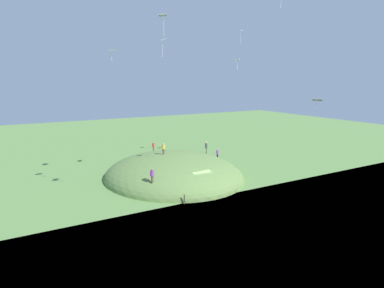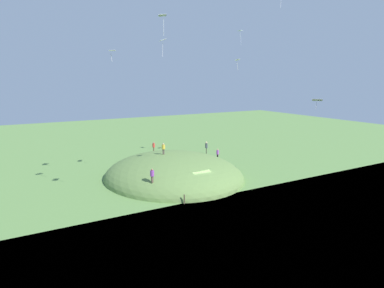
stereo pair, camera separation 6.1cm
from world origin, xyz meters
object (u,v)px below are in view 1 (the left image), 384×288
at_px(kite_0, 240,32).
at_px(kite_6, 237,60).
at_px(kite_7, 163,16).
at_px(mooring_post, 184,199).
at_px(person_watching_kites, 163,147).
at_px(kite_5, 163,41).
at_px(kite_1, 112,51).
at_px(kite_3, 317,100).
at_px(person_with_child, 217,153).
at_px(person_on_hilltop, 152,174).
at_px(person_walking_path, 206,146).
at_px(person_near_shore, 154,146).

distance_m(kite_0, kite_6, 4.65).
height_order(kite_7, mooring_post, kite_7).
relative_size(person_watching_kites, kite_7, 0.88).
bearing_deg(kite_5, kite_7, 154.93).
relative_size(kite_5, kite_7, 1.22).
xyz_separation_m(kite_1, kite_6, (3.20, -21.48, -0.42)).
bearing_deg(kite_3, person_with_child, 12.69).
bearing_deg(mooring_post, kite_0, -54.09).
distance_m(person_with_child, kite_5, 19.69).
bearing_deg(kite_6, mooring_post, 128.27).
bearing_deg(person_on_hilltop, mooring_post, 92.28).
xyz_separation_m(person_walking_path, kite_1, (-0.55, 14.02, 13.31)).
bearing_deg(person_on_hilltop, kite_1, -100.48).
bearing_deg(kite_6, kite_5, 107.91).
distance_m(kite_1, kite_3, 25.36).
bearing_deg(person_watching_kites, kite_0, -134.74).
relative_size(kite_3, kite_6, 0.78).
bearing_deg(person_on_hilltop, kite_0, 175.49).
height_order(person_near_shore, kite_5, kite_5).
xyz_separation_m(kite_1, kite_3, (-14.15, -20.22, -5.84)).
relative_size(person_with_child, kite_5, 0.75).
bearing_deg(kite_6, kite_3, 175.86).
bearing_deg(kite_7, person_walking_path, -45.35).
height_order(person_walking_path, kite_5, kite_5).
relative_size(person_watching_kites, person_walking_path, 0.86).
bearing_deg(person_watching_kites, kite_3, 174.08).
bearing_deg(kite_5, person_near_shore, -15.15).
relative_size(person_on_hilltop, kite_3, 1.23).
bearing_deg(kite_6, kite_0, 150.17).
bearing_deg(kite_7, person_watching_kites, -24.45).
bearing_deg(kite_1, kite_5, -107.02).
height_order(kite_0, kite_1, kite_0).
distance_m(person_on_hilltop, kite_0, 26.78).
distance_m(person_walking_path, mooring_post, 15.00).
height_order(person_on_hilltop, person_near_shore, person_near_shore).
bearing_deg(person_walking_path, person_watching_kites, -51.09).
relative_size(kite_6, mooring_post, 1.61).
xyz_separation_m(person_near_shore, person_walking_path, (-7.37, -5.44, 0.70)).
distance_m(kite_0, kite_1, 20.76).
relative_size(kite_1, kite_5, 0.62).
xyz_separation_m(person_walking_path, mooring_post, (-10.94, 9.76, -3.17)).
bearing_deg(person_with_child, kite_0, -113.72).
distance_m(kite_1, kite_5, 6.36).
xyz_separation_m(kite_1, kite_5, (-1.82, -5.95, 1.34)).
bearing_deg(kite_1, person_with_child, -84.98).
xyz_separation_m(person_watching_kites, kite_5, (-2.17, 0.85, 14.11)).
bearing_deg(kite_7, kite_6, -52.89).
bearing_deg(person_on_hilltop, person_walking_path, -176.91).
relative_size(person_on_hilltop, person_near_shore, 1.04).
xyz_separation_m(kite_0, kite_7, (-13.53, 19.31, -1.40)).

